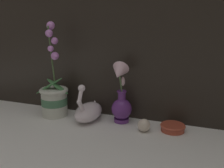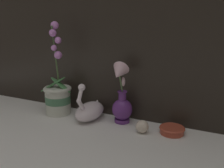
{
  "view_description": "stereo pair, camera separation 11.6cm",
  "coord_description": "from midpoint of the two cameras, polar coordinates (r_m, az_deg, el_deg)",
  "views": [
    {
      "loc": [
        0.41,
        -0.99,
        0.5
      ],
      "look_at": [
        0.01,
        0.1,
        0.2
      ],
      "focal_mm": 42.0,
      "sensor_mm": 36.0,
      "label": 1
    },
    {
      "loc": [
        0.51,
        -0.95,
        0.5
      ],
      "look_at": [
        0.01,
        0.1,
        0.2
      ],
      "focal_mm": 42.0,
      "sensor_mm": 36.0,
      "label": 2
    }
  ],
  "objects": [
    {
      "name": "amber_dish",
      "position": [
        1.21,
        10.4,
        -9.26
      ],
      "size": [
        0.11,
        0.11,
        0.03
      ],
      "color": "#A8422D",
      "rests_on": "ground_plane"
    },
    {
      "name": "orchid_potted_plant",
      "position": [
        1.38,
        -14.86,
        -2.67
      ],
      "size": [
        0.18,
        0.15,
        0.48
      ],
      "color": "beige",
      "rests_on": "ground_plane"
    },
    {
      "name": "ground_plane",
      "position": [
        1.18,
        -4.91,
        -10.47
      ],
      "size": [
        2.8,
        2.8,
        0.0
      ],
      "primitive_type": "plane",
      "color": "silver"
    },
    {
      "name": "blue_vase",
      "position": [
        1.24,
        -0.7,
        -3.54
      ],
      "size": [
        0.1,
        0.14,
        0.3
      ],
      "color": "#602D7F",
      "rests_on": "ground_plane"
    },
    {
      "name": "swan_figurine",
      "position": [
        1.3,
        -7.67,
        -5.86
      ],
      "size": [
        0.12,
        0.21,
        0.2
      ],
      "color": "white",
      "rests_on": "ground_plane"
    },
    {
      "name": "glass_sphere",
      "position": [
        1.18,
        4.14,
        -8.99
      ],
      "size": [
        0.06,
        0.06,
        0.06
      ],
      "color": "beige",
      "rests_on": "ground_plane"
    }
  ]
}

